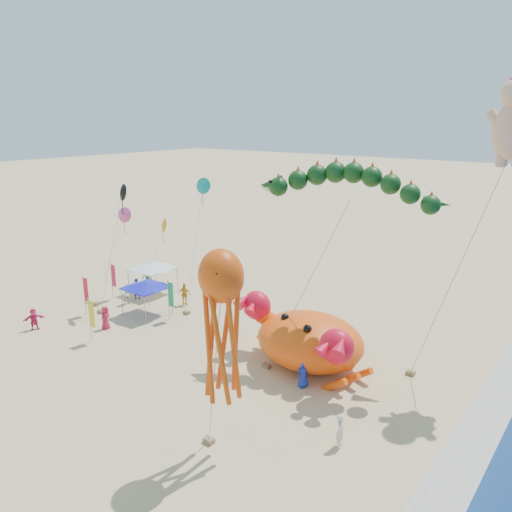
% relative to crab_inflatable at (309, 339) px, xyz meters
% --- Properties ---
extents(ground, '(320.00, 320.00, 0.00)m').
position_rel_crab_inflatable_xyz_m(ground, '(-1.77, -2.38, -1.79)').
color(ground, '#D1B784').
rests_on(ground, ground).
extents(foam_strip, '(320.00, 320.00, 0.00)m').
position_rel_crab_inflatable_xyz_m(foam_strip, '(10.23, -2.38, -1.78)').
color(foam_strip, silver).
rests_on(foam_strip, ground).
extents(crab_inflatable, '(9.27, 7.39, 4.06)m').
position_rel_crab_inflatable_xyz_m(crab_inflatable, '(0.00, 0.00, 0.00)').
color(crab_inflatable, '#FF530D').
rests_on(crab_inflatable, ground).
extents(dragon_kite, '(10.76, 6.34, 11.98)m').
position_rel_crab_inflatable_xyz_m(dragon_kite, '(1.21, 1.92, 9.01)').
color(dragon_kite, '#0E3611').
rests_on(dragon_kite, ground).
extents(octopus_kite, '(2.23, 1.83, 9.65)m').
position_rel_crab_inflatable_xyz_m(octopus_kite, '(1.31, -9.33, 5.00)').
color(octopus_kite, '#E44B0C').
rests_on(octopus_kite, ground).
extents(canopy_blue, '(3.21, 3.21, 2.71)m').
position_rel_crab_inflatable_xyz_m(canopy_blue, '(-14.26, -0.58, 0.65)').
color(canopy_blue, gray).
rests_on(canopy_blue, ground).
extents(canopy_white, '(3.53, 3.53, 2.71)m').
position_rel_crab_inflatable_xyz_m(canopy_white, '(-17.72, 3.02, 0.65)').
color(canopy_white, gray).
rests_on(canopy_white, ground).
extents(feather_flags, '(7.73, 6.15, 3.20)m').
position_rel_crab_inflatable_xyz_m(feather_flags, '(-15.57, -2.49, 0.22)').
color(feather_flags, gray).
rests_on(feather_flags, ground).
extents(beachgoers, '(25.87, 12.54, 1.86)m').
position_rel_crab_inflatable_xyz_m(beachgoers, '(-13.85, -1.00, -0.91)').
color(beachgoers, white).
rests_on(beachgoers, ground).
extents(small_kites, '(7.67, 9.33, 10.29)m').
position_rel_crab_inflatable_xyz_m(small_kites, '(-16.78, 2.40, 5.28)').
color(small_kites, '#0C8D89').
rests_on(small_kites, ground).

